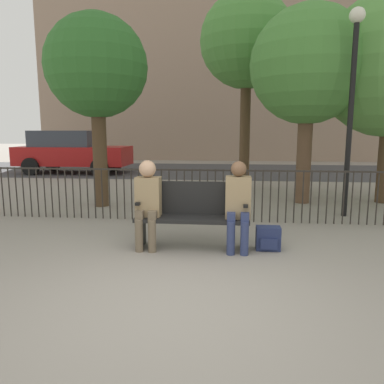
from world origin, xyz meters
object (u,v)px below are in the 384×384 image
park_bench (193,213)px  seated_person_1 (238,202)px  backpack (268,239)px  seated_person_0 (148,199)px  tree_1 (308,66)px  tree_3 (247,42)px  tree_2 (97,68)px  parked_car_0 (72,151)px  lamp_post (353,82)px

park_bench → seated_person_1: seated_person_1 is taller
backpack → seated_person_0: bearing=-177.2°
park_bench → tree_1: size_ratio=0.37×
backpack → tree_1: 4.68m
tree_3 → tree_2: bearing=-138.4°
park_bench → tree_1: bearing=58.3°
tree_1 → seated_person_1: bearing=-113.0°
park_bench → parked_car_0: (-5.52, 8.74, 0.35)m
backpack → tree_3: 6.73m
backpack → lamp_post: lamp_post is taller
backpack → tree_1: tree_1 is taller
tree_2 → parked_car_0: 7.18m
backpack → lamp_post: 3.65m
tree_1 → tree_2: tree_1 is taller
lamp_post → backpack: bearing=-126.6°
backpack → parked_car_0: bearing=126.8°
park_bench → seated_person_0: (-0.61, -0.13, 0.21)m
park_bench → tree_2: 4.26m
tree_2 → parked_car_0: size_ratio=0.95×
seated_person_1 → backpack: (0.42, 0.08, -0.53)m
park_bench → tree_3: tree_3 is taller
backpack → parked_car_0: parked_car_0 is taller
tree_3 → lamp_post: size_ratio=1.39×
seated_person_0 → backpack: 1.75m
seated_person_1 → backpack: seated_person_1 is taller
lamp_post → parked_car_0: 10.65m
parked_car_0 → park_bench: bearing=-57.7°
seated_person_1 → backpack: size_ratio=3.70×
seated_person_0 → tree_1: tree_1 is taller
seated_person_0 → parked_car_0: size_ratio=0.29×
seated_person_0 → tree_2: bearing=120.4°
tree_3 → lamp_post: (1.80, -3.30, -1.47)m
tree_1 → parked_car_0: (-7.69, 5.23, -2.15)m
tree_2 → lamp_post: bearing=-5.6°
seated_person_0 → tree_3: size_ratio=0.23×
park_bench → backpack: 1.10m
tree_2 → tree_3: size_ratio=0.76×
tree_3 → seated_person_0: bearing=-105.2°
park_bench → backpack: (1.05, -0.04, -0.33)m
park_bench → seated_person_1: (0.63, -0.13, 0.20)m
seated_person_1 → tree_3: (0.29, 5.63, 3.28)m
seated_person_0 → seated_person_1: (1.24, -0.00, -0.01)m
park_bench → parked_car_0: parked_car_0 is taller
parked_car_0 → backpack: bearing=-53.2°
backpack → tree_2: (-3.31, 2.74, 2.74)m
tree_3 → lamp_post: 4.04m
tree_3 → backpack: bearing=-88.6°
seated_person_1 → seated_person_0: bearing=180.0°
parked_car_0 → tree_3: bearing=-26.7°
seated_person_1 → lamp_post: lamp_post is taller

